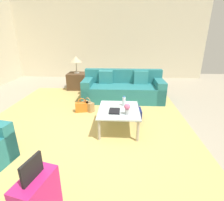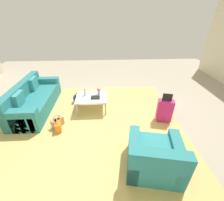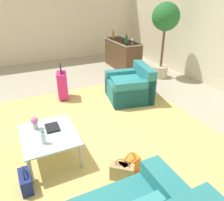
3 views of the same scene
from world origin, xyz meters
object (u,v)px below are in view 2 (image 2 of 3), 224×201
Objects in this scene: flower_vase at (99,90)px; handbag_orange at (58,126)px; couch at (33,101)px; handbag_navy at (79,99)px; water_bottle at (85,92)px; suitcase_magenta at (165,110)px; armchair at (154,159)px; handbag_tan at (57,122)px; coffee_table at (92,98)px; coffee_table_book at (95,97)px.

flower_vase is 1.55m from handbag_orange.
couch is 6.33× the size of handbag_navy.
suitcase_magenta reaches higher than water_bottle.
suitcase_magenta is at bearing -115.93° from armchair.
armchair reaches higher than handbag_navy.
handbag_navy is (-1.32, -0.33, -0.17)m from couch.
handbag_orange is (0.34, 1.35, 0.00)m from handbag_navy.
couch is at bearing -46.26° from handbag_orange.
suitcase_magenta is at bearing -178.49° from handbag_tan.
handbag_orange is (-0.05, 0.14, 0.00)m from handbag_tan.
coffee_table is 0.27m from water_bottle.
couch reaches higher than coffee_table.
suitcase_magenta is 2.37× the size of handbag_tan.
couch is 1.42m from handbag_orange.
couch is at bearing -3.20° from coffee_table.
suitcase_magenta reaches higher than couch.
handbag_navy is at bearing -55.80° from armchair.
coffee_table_book is 1.98m from suitcase_magenta.
water_bottle is (-1.59, 0.00, 0.23)m from couch.
suitcase_magenta is 2.73m from handbag_navy.
suitcase_magenta is at bearing 154.47° from flower_vase.
armchair reaches higher than handbag_orange.
water_bottle reaches higher than coffee_table.
handbag_tan is 1.00× the size of handbag_orange.
armchair is (-3.08, 2.27, -0.01)m from couch.
armchair reaches higher than handbag_tan.
handbag_tan is at bearing 36.55° from coffee_table_book.
water_bottle is 0.80× the size of coffee_table_book.
water_bottle is at bearing 6.79° from flower_vase.
coffee_table reaches higher than handbag_orange.
couch is 2.67× the size of suitcase_magenta.
coffee_table_book is 0.71× the size of handbag_orange.
coffee_table_book is (-0.12, 0.08, 0.07)m from coffee_table.
coffee_table is 4.50× the size of flower_vase.
handbag_tan is at bearing 1.51° from suitcase_magenta.
coffee_table reaches higher than handbag_tan.
couch is at bearing 1.42° from flower_vase.
flower_vase is 0.57× the size of handbag_navy.
couch reaches higher than armchair.
handbag_tan is (0.99, 0.70, -0.32)m from coffee_table_book.
flower_vase is at bearing -178.58° from couch.
water_bottle is 0.38m from coffee_table_book.
coffee_table is 0.69m from handbag_navy.
coffee_table is at bearing -19.29° from suitcase_magenta.
handbag_navy and handbag_orange have the same top height.
coffee_table_book is 1.25× the size of flower_vase.
suitcase_magenta is 2.37× the size of handbag_navy.
suitcase_magenta is (-1.88, 0.62, -0.10)m from coffee_table_book.
water_bottle is at bearing -27.96° from coffee_table_book.
flower_vase is at bearing -25.53° from suitcase_magenta.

